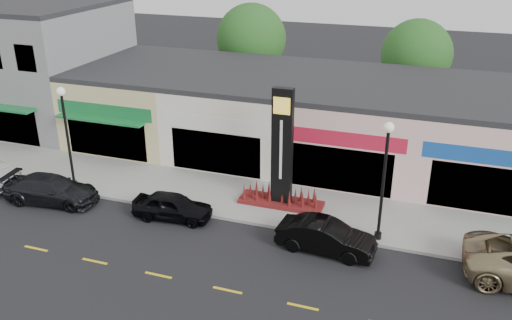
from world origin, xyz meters
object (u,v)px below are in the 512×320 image
(lamp_west_near, at_px, (66,128))
(car_black_sedan, at_px, (173,206))
(lamp_east_near, at_px, (385,170))
(car_dark_sedan, at_px, (51,190))
(car_black_conv, at_px, (326,237))
(pylon_sign, at_px, (282,165))

(lamp_west_near, distance_m, car_black_sedan, 7.11)
(lamp_west_near, bearing_deg, lamp_east_near, 0.00)
(car_dark_sedan, xyz_separation_m, car_black_conv, (14.12, 0.09, -0.00))
(pylon_sign, xyz_separation_m, car_black_conv, (2.97, -3.22, -1.58))
(lamp_west_near, height_order, car_dark_sedan, lamp_west_near)
(pylon_sign, bearing_deg, lamp_east_near, -18.75)
(car_black_sedan, xyz_separation_m, car_black_conv, (7.54, -0.41, 0.05))
(lamp_east_near, bearing_deg, lamp_west_near, 180.00)
(pylon_sign, distance_m, car_black_conv, 4.65)
(lamp_east_near, relative_size, car_black_sedan, 1.43)
(car_dark_sedan, relative_size, car_black_conv, 1.14)
(pylon_sign, distance_m, car_black_sedan, 5.61)
(lamp_west_near, height_order, car_black_sedan, lamp_west_near)
(lamp_east_near, height_order, car_black_sedan, lamp_east_near)
(lamp_east_near, relative_size, pylon_sign, 0.91)
(pylon_sign, bearing_deg, lamp_west_near, -171.23)
(lamp_east_near, bearing_deg, car_dark_sedan, -174.31)
(lamp_west_near, bearing_deg, car_black_sedan, -9.82)
(car_black_sedan, distance_m, car_black_conv, 7.55)
(pylon_sign, distance_m, car_dark_sedan, 11.74)
(car_black_conv, bearing_deg, lamp_west_near, 88.04)
(pylon_sign, xyz_separation_m, car_black_sedan, (-4.58, -2.81, -1.62))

